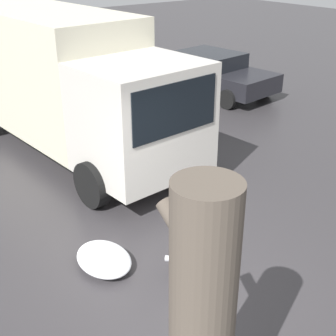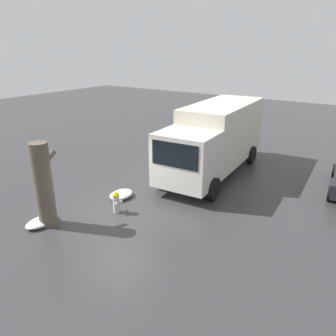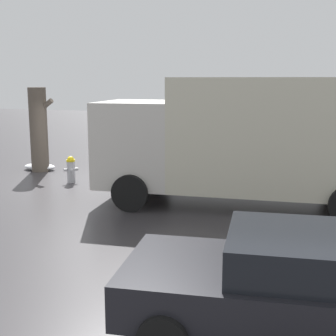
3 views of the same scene
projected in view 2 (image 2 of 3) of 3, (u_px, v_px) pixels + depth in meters
ground_plane at (117, 212)px, 11.91m from camera, size 60.00×60.00×0.00m
fire_hydrant at (116, 202)px, 11.76m from camera, size 0.39×0.39×0.82m
tree_trunk at (44, 185)px, 10.62m from camera, size 0.91×0.60×2.87m
delivery_truck at (215, 137)px, 15.12m from camera, size 7.56×2.99×3.18m
snow_pile_by_hydrant at (121, 194)px, 13.02m from camera, size 1.04×0.76×0.27m
snow_pile_curbside at (42, 221)px, 11.05m from camera, size 1.16×0.69×0.22m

